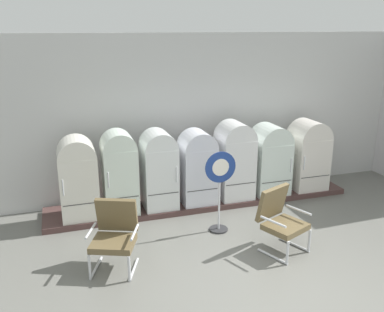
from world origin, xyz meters
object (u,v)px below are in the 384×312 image
at_px(refrigerator_6, 308,153).
at_px(sign_stand, 220,190).
at_px(refrigerator_3, 197,165).
at_px(refrigerator_1, 119,170).
at_px(refrigerator_5, 270,158).
at_px(refrigerator_0, 78,176).
at_px(armchair_left, 115,232).
at_px(refrigerator_2, 159,167).
at_px(refrigerator_4, 235,158).
at_px(armchair_right, 280,218).

distance_m(refrigerator_6, sign_stand, 2.64).
bearing_deg(refrigerator_3, refrigerator_6, 0.62).
bearing_deg(refrigerator_1, sign_stand, -35.68).
bearing_deg(refrigerator_5, refrigerator_1, -179.40).
xyz_separation_m(refrigerator_0, sign_stand, (2.23, -1.10, -0.13)).
bearing_deg(sign_stand, refrigerator_5, 36.27).
distance_m(refrigerator_0, refrigerator_1, 0.72).
distance_m(refrigerator_0, armchair_left, 1.76).
distance_m(refrigerator_2, refrigerator_6, 3.17).
relative_size(refrigerator_1, refrigerator_4, 0.99).
height_order(refrigerator_5, refrigerator_6, refrigerator_6).
relative_size(refrigerator_4, sign_stand, 1.07).
distance_m(refrigerator_0, sign_stand, 2.49).
distance_m(refrigerator_6, armchair_left, 4.57).
bearing_deg(refrigerator_4, sign_stand, -123.85).
bearing_deg(refrigerator_3, refrigerator_0, 179.49).
xyz_separation_m(refrigerator_1, armchair_right, (2.17, -1.95, -0.36)).
relative_size(refrigerator_0, refrigerator_1, 0.96).
xyz_separation_m(refrigerator_4, armchair_right, (-0.08, -1.98, -0.36)).
relative_size(refrigerator_0, armchair_left, 1.44).
bearing_deg(refrigerator_6, refrigerator_2, -179.94).
xyz_separation_m(refrigerator_0, refrigerator_5, (3.74, 0.01, -0.03)).
distance_m(refrigerator_0, armchair_right, 3.51).
height_order(refrigerator_2, refrigerator_5, refrigerator_2).
relative_size(refrigerator_6, sign_stand, 1.01).
xyz_separation_m(refrigerator_4, refrigerator_6, (1.65, -0.00, -0.05)).
bearing_deg(refrigerator_1, refrigerator_3, -0.02).
distance_m(refrigerator_3, armchair_left, 2.47).
distance_m(refrigerator_4, armchair_right, 2.02).
bearing_deg(refrigerator_5, armchair_left, -153.21).
distance_m(refrigerator_5, armchair_right, 2.18).
distance_m(refrigerator_0, refrigerator_4, 2.97).
bearing_deg(armchair_left, refrigerator_0, 103.00).
bearing_deg(refrigerator_6, refrigerator_1, -179.62).
distance_m(armchair_right, sign_stand, 1.11).
bearing_deg(refrigerator_2, sign_stand, -54.82).
distance_m(refrigerator_1, armchair_right, 2.94).
height_order(armchair_left, armchair_right, same).
height_order(refrigerator_6, armchair_right, refrigerator_6).
bearing_deg(refrigerator_0, sign_stand, -26.29).
bearing_deg(armchair_right, armchair_left, 173.38).
relative_size(armchair_right, sign_stand, 0.71).
bearing_deg(refrigerator_0, armchair_right, -34.30).
bearing_deg(refrigerator_3, sign_stand, -88.31).
relative_size(refrigerator_5, refrigerator_6, 0.98).
bearing_deg(refrigerator_4, armchair_right, -92.31).
distance_m(refrigerator_2, armchair_left, 2.02).
bearing_deg(armchair_right, refrigerator_1, 138.02).
xyz_separation_m(refrigerator_3, refrigerator_5, (1.55, 0.03, -0.01)).
relative_size(refrigerator_3, armchair_right, 1.40).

